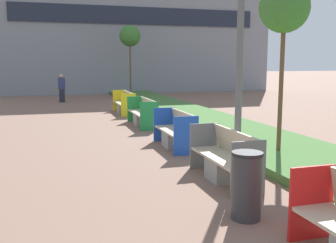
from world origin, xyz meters
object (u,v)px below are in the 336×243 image
Objects in this scene: bench_grey_frame at (225,161)px; bench_yellow_frame at (125,105)px; bench_blue_frame at (176,134)px; litter_bin at (246,186)px; sapling_tree_far at (130,36)px; sapling_tree_near at (284,9)px; bench_green_frame at (143,115)px; pedestrian_walking at (62,88)px.

bench_yellow_frame is at bearing 89.99° from bench_grey_frame.
bench_blue_frame is 4.84m from litter_bin.
sapling_tree_far is (1.94, 15.67, 3.49)m from bench_blue_frame.
sapling_tree_near reaches higher than bench_blue_frame.
bench_yellow_frame is 0.48× the size of sapling_tree_far.
sapling_tree_near reaches higher than bench_green_frame.
bench_blue_frame is at bearing -90.03° from bench_yellow_frame.
litter_bin reaches higher than bench_yellow_frame.
sapling_tree_near is at bearing 33.02° from bench_grey_frame.
sapling_tree_near reaches higher than pedestrian_walking.
sapling_tree_near reaches higher than litter_bin.
sapling_tree_near is at bearing -90.00° from sapling_tree_far.
litter_bin is 4.84m from sapling_tree_near.
bench_green_frame is 0.48× the size of sapling_tree_far.
pedestrian_walking is (-1.98, 17.82, 0.30)m from litter_bin.
bench_grey_frame is 0.89× the size of bench_green_frame.
bench_green_frame is (0.00, 6.79, 0.01)m from bench_grey_frame.
sapling_tree_near is 0.87× the size of sapling_tree_far.
sapling_tree_near is (2.44, 3.04, 2.87)m from litter_bin.
litter_bin is (-0.50, -1.78, 0.12)m from bench_grey_frame.
litter_bin is 0.24× the size of sapling_tree_near.
bench_grey_frame is at bearing 74.37° from litter_bin.
sapling_tree_near is at bearing -42.39° from bench_blue_frame.
bench_blue_frame is 0.88× the size of bench_yellow_frame.
bench_yellow_frame is at bearing 90.01° from bench_green_frame.
litter_bin is at bearing -95.89° from bench_blue_frame.
sapling_tree_near is (1.94, -5.53, 2.98)m from bench_green_frame.
sapling_tree_far reaches higher than pedestrian_walking.
bench_blue_frame is at bearing 84.11° from litter_bin.
bench_grey_frame and bench_yellow_frame have the same top height.
sapling_tree_near is at bearing -70.68° from bench_green_frame.
pedestrian_walking is (-2.48, 13.01, 0.42)m from bench_blue_frame.
pedestrian_walking is (-2.48, 16.04, 0.42)m from bench_grey_frame.
bench_yellow_frame is 1.39× the size of pedestrian_walking.
bench_blue_frame and bench_green_frame have the same top height.
sapling_tree_near reaches higher than bench_grey_frame.
bench_grey_frame is 19.12m from sapling_tree_far.
sapling_tree_far reaches higher than bench_green_frame.
bench_green_frame is at bearing -99.24° from sapling_tree_far.
bench_blue_frame is 7.28m from bench_yellow_frame.
bench_blue_frame is 3.98m from sapling_tree_near.
sapling_tree_far is at bearing 76.98° from bench_yellow_frame.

